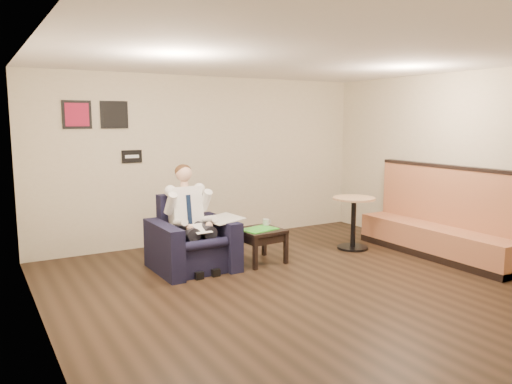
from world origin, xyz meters
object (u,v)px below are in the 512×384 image
seated_man (196,222)px  banquette (438,212)px  smartphone (256,226)px  side_table (260,246)px  cafe_table (353,223)px  armchair (192,233)px  coffee_mug (266,222)px  green_folder (259,229)px

seated_man → banquette: bearing=-18.7°
smartphone → side_table: bearing=-97.4°
banquette → cafe_table: 1.30m
armchair → banquette: (3.51, -1.24, 0.17)m
armchair → seated_man: 0.23m
side_table → cafe_table: size_ratio=0.72×
coffee_mug → smartphone: size_ratio=0.68×
side_table → smartphone: smartphone is taller
green_folder → armchair: bearing=167.2°
green_folder → cafe_table: 1.74m
side_table → cafe_table: bearing=-2.8°
seated_man → side_table: size_ratio=2.29×
armchair → cafe_table: size_ratio=1.24×
seated_man → smartphone: seated_man is taller
armchair → green_folder: armchair is taller
green_folder → smartphone: (0.07, 0.21, -0.00)m
green_folder → coffee_mug: bearing=38.2°
seated_man → green_folder: 0.97m
side_table → coffee_mug: size_ratio=5.79×
armchair → banquette: banquette is taller
armchair → smartphone: (1.02, -0.01, -0.01)m
side_table → coffee_mug: bearing=38.2°
coffee_mug → cafe_table: 1.54m
smartphone → cafe_table: (1.66, -0.26, -0.08)m
armchair → banquette: size_ratio=0.39×
smartphone → cafe_table: 1.68m
seated_man → smartphone: size_ratio=9.01×
smartphone → seated_man: bearing=-167.7°
seated_man → side_table: seated_man is taller
cafe_table → smartphone: bearing=171.0°
armchair → smartphone: 1.02m
smartphone → banquette: 2.78m
side_table → coffee_mug: 0.38m
cafe_table → green_folder: bearing=178.0°
coffee_mug → cafe_table: (1.52, -0.23, -0.13)m
armchair → green_folder: 0.98m
banquette → cafe_table: (-0.82, 0.97, -0.26)m
armchair → side_table: size_ratio=1.73×
smartphone → coffee_mug: bearing=-7.1°
banquette → seated_man: bearing=162.5°
cafe_table → armchair: bearing=174.2°
side_table → banquette: 2.77m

